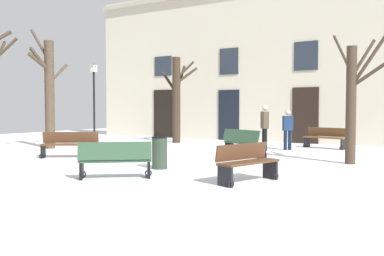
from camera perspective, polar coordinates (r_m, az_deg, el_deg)
ground_plane at (r=14.36m, az=-3.56°, el=-4.03°), size 33.44×33.44×0.00m
building_facade at (r=22.11m, az=9.64°, el=8.81°), size 20.90×0.60×8.03m
tree_right_of_center at (r=18.81m, az=-18.38°, el=4.69°), size 1.09×2.23×4.95m
tree_near_facade at (r=13.72m, az=20.51°, el=3.73°), size 2.26×1.36×4.04m
tree_left_of_center at (r=20.91m, az=-2.03°, el=4.13°), size 1.82×1.59×4.11m
streetlamp at (r=22.67m, az=-12.81°, el=4.43°), size 0.30×0.30×3.94m
litter_bin at (r=11.89m, az=-4.30°, el=-3.26°), size 0.45×0.45×0.88m
bench_near_lamp at (r=18.74m, az=17.21°, el=-1.21°), size 1.85×0.91×0.86m
bench_back_to_back_left at (r=15.06m, az=6.81°, el=-1.88°), size 1.84×1.15×0.93m
bench_back_to_back_right at (r=9.77m, az=7.28°, el=-4.50°), size 0.94×1.72×0.87m
bench_facing_shops at (r=15.06m, az=-15.84°, el=-2.04°), size 1.81×1.38×0.87m
bench_far_corner at (r=10.35m, az=-10.09°, el=-4.18°), size 1.63×1.47×0.89m
person_strolling at (r=17.24m, az=9.57°, el=0.42°), size 0.42×0.43×1.80m
person_near_bench at (r=17.60m, az=12.52°, el=0.02°), size 0.44×0.41×1.60m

